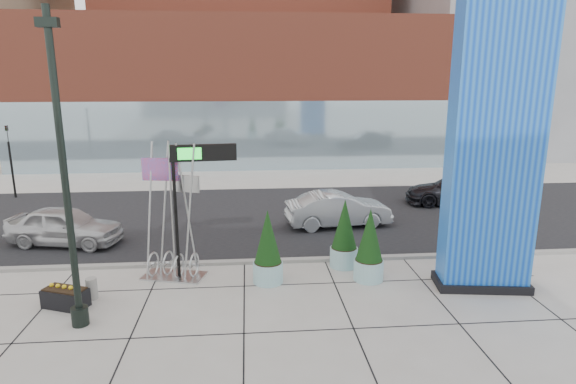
{
  "coord_description": "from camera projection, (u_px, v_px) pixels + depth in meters",
  "views": [
    {
      "loc": [
        1.19,
        -12.73,
        6.74
      ],
      "look_at": [
        2.45,
        2.0,
        3.17
      ],
      "focal_mm": 30.0,
      "sensor_mm": 36.0,
      "label": 1
    }
  ],
  "objects": [
    {
      "name": "ground",
      "position": [
        209.0,
        317.0,
        13.81
      ],
      "size": [
        160.0,
        160.0,
        0.0
      ],
      "primitive_type": "plane",
      "color": "#9E9991",
      "rests_on": "ground"
    },
    {
      "name": "street_asphalt",
      "position": [
        224.0,
        217.0,
        23.49
      ],
      "size": [
        80.0,
        12.0,
        0.02
      ],
      "primitive_type": "cube",
      "color": "black",
      "rests_on": "ground"
    },
    {
      "name": "curb_edge",
      "position": [
        217.0,
        263.0,
        17.67
      ],
      "size": [
        80.0,
        0.3,
        0.12
      ],
      "primitive_type": "cube",
      "color": "gray",
      "rests_on": "ground"
    },
    {
      "name": "tower_podium",
      "position": [
        244.0,
        92.0,
        38.75
      ],
      "size": [
        34.0,
        10.0,
        11.0
      ],
      "primitive_type": "cube",
      "color": "brown",
      "rests_on": "ground"
    },
    {
      "name": "tower_glass_front",
      "position": [
        244.0,
        136.0,
        34.8
      ],
      "size": [
        34.0,
        0.6,
        5.0
      ],
      "primitive_type": "cube",
      "color": "#8CA5B2",
      "rests_on": "ground"
    },
    {
      "name": "building_grey_parking",
      "position": [
        512.0,
        51.0,
        44.84
      ],
      "size": [
        20.0,
        18.0,
        18.0
      ],
      "primitive_type": "cube",
      "color": "slate",
      "rests_on": "ground"
    },
    {
      "name": "blue_pylon",
      "position": [
        494.0,
        145.0,
        14.71
      ],
      "size": [
        3.06,
        1.68,
        9.72
      ],
      "rotation": [
        0.0,
        0.0,
        -0.14
      ],
      "color": "blue",
      "rests_on": "ground"
    },
    {
      "name": "lamp_post",
      "position": [
        68.0,
        205.0,
        12.58
      ],
      "size": [
        0.53,
        0.46,
        8.41
      ],
      "rotation": [
        0.0,
        0.0,
        -0.0
      ],
      "color": "black",
      "rests_on": "ground"
    },
    {
      "name": "public_art_sculpture",
      "position": [
        173.0,
        243.0,
        16.31
      ],
      "size": [
        2.26,
        1.53,
        4.7
      ],
      "rotation": [
        0.0,
        0.0,
        -0.26
      ],
      "color": "#B9BDBF",
      "rests_on": "ground"
    },
    {
      "name": "concrete_bollard",
      "position": [
        92.0,
        288.0,
        14.88
      ],
      "size": [
        0.34,
        0.34,
        0.67
      ],
      "primitive_type": "cylinder",
      "color": "gray",
      "rests_on": "ground"
    },
    {
      "name": "overhead_street_sign",
      "position": [
        198.0,
        165.0,
        15.56
      ],
      "size": [
        2.17,
        0.42,
        4.59
      ],
      "rotation": [
        0.0,
        0.0,
        0.11
      ],
      "color": "black",
      "rests_on": "ground"
    },
    {
      "name": "round_planter_east",
      "position": [
        344.0,
        235.0,
        17.24
      ],
      "size": [
        1.0,
        1.0,
        2.51
      ],
      "color": "#9CCCD2",
      "rests_on": "ground"
    },
    {
      "name": "round_planter_mid",
      "position": [
        369.0,
        246.0,
        16.08
      ],
      "size": [
        1.0,
        1.0,
        2.51
      ],
      "color": "#9CCCD2",
      "rests_on": "ground"
    },
    {
      "name": "round_planter_west",
      "position": [
        268.0,
        249.0,
        15.89
      ],
      "size": [
        1.0,
        1.0,
        2.51
      ],
      "color": "#9CCCD2",
      "rests_on": "ground"
    },
    {
      "name": "box_planter_north",
      "position": [
        65.0,
        297.0,
        14.34
      ],
      "size": [
        1.44,
        1.08,
        0.71
      ],
      "rotation": [
        0.0,
        0.0,
        -0.37
      ],
      "color": "black",
      "rests_on": "ground"
    },
    {
      "name": "car_white_west",
      "position": [
        65.0,
        226.0,
        19.59
      ],
      "size": [
        4.87,
        2.76,
        1.56
      ],
      "primitive_type": "imported",
      "rotation": [
        0.0,
        0.0,
        1.36
      ],
      "color": "silver",
      "rests_on": "ground"
    },
    {
      "name": "car_silver_mid",
      "position": [
        338.0,
        210.0,
        22.0
      ],
      "size": [
        4.92,
        2.19,
        1.57
      ],
      "primitive_type": "imported",
      "rotation": [
        0.0,
        0.0,
        1.68
      ],
      "color": "#9B9FA2",
      "rests_on": "ground"
    },
    {
      "name": "car_dark_east",
      "position": [
        457.0,
        190.0,
        25.77
      ],
      "size": [
        5.59,
        2.87,
        1.55
      ],
      "primitive_type": "imported",
      "rotation": [
        0.0,
        0.0,
        -1.71
      ],
      "color": "black",
      "rests_on": "ground"
    },
    {
      "name": "traffic_signal",
      "position": [
        10.0,
        158.0,
        26.8
      ],
      "size": [
        0.15,
        0.18,
        4.1
      ],
      "color": "black",
      "rests_on": "ground"
    }
  ]
}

